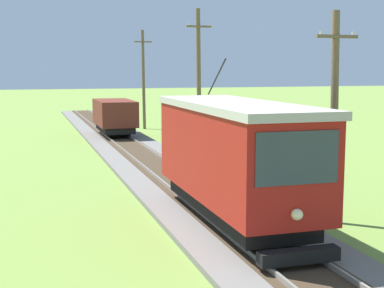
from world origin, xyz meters
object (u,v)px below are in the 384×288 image
at_px(freight_car, 115,116).
at_px(utility_pole_mid, 199,81).
at_px(utility_pole_far, 143,78).
at_px(utility_pole_near_tram, 334,115).
at_px(red_tram, 234,156).
at_px(gravel_pile, 192,129).

bearing_deg(freight_car, utility_pole_mid, -70.75).
height_order(freight_car, utility_pole_far, utility_pole_far).
bearing_deg(utility_pole_near_tram, utility_pole_far, 90.00).
bearing_deg(utility_pole_near_tram, utility_pole_mid, 90.00).
bearing_deg(utility_pole_mid, freight_car, 109.25).
relative_size(utility_pole_near_tram, utility_pole_mid, 0.82).
bearing_deg(utility_pole_near_tram, freight_car, 97.90).
relative_size(utility_pole_mid, utility_pole_far, 1.02).
xyz_separation_m(red_tram, utility_pole_near_tram, (3.19, -0.25, 1.18)).
distance_m(red_tram, freight_car, 22.77).
relative_size(red_tram, freight_car, 1.64).
distance_m(utility_pole_far, gravel_pile, 7.15).
bearing_deg(gravel_pile, utility_pole_near_tram, -95.68).
relative_size(freight_car, utility_pole_near_tram, 0.79).
distance_m(utility_pole_mid, gravel_pile, 9.69).
bearing_deg(utility_pole_near_tram, red_tram, 175.51).
distance_m(utility_pole_near_tram, utility_pole_mid, 13.88).
distance_m(utility_pole_near_tram, utility_pole_far, 28.42).
bearing_deg(utility_pole_mid, red_tram, -103.20).
height_order(red_tram, utility_pole_far, utility_pole_far).
relative_size(red_tram, utility_pole_near_tram, 1.30).
height_order(utility_pole_near_tram, utility_pole_mid, utility_pole_mid).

